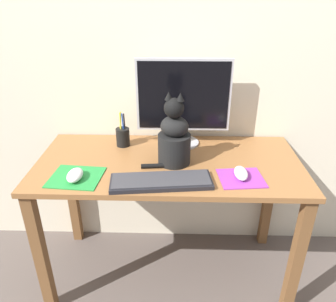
# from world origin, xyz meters

# --- Properties ---
(ground_plane) EXTENTS (12.00, 12.00, 0.00)m
(ground_plane) POSITION_xyz_m (0.00, 0.00, 0.00)
(ground_plane) COLOR #564C47
(wall_back) EXTENTS (7.00, 0.04, 2.50)m
(wall_back) POSITION_xyz_m (0.00, 0.32, 1.25)
(wall_back) COLOR beige
(wall_back) RESTS_ON ground_plane
(desk) EXTENTS (1.24, 0.58, 0.70)m
(desk) POSITION_xyz_m (0.00, 0.00, 0.59)
(desk) COLOR brown
(desk) RESTS_ON ground_plane
(monitor) EXTENTS (0.46, 0.17, 0.44)m
(monitor) POSITION_xyz_m (0.07, 0.19, 0.94)
(monitor) COLOR #B2B2B7
(monitor) RESTS_ON desk
(keyboard) EXTENTS (0.43, 0.18, 0.02)m
(keyboard) POSITION_xyz_m (-0.03, -0.20, 0.71)
(keyboard) COLOR black
(keyboard) RESTS_ON desk
(mousepad_left) EXTENTS (0.23, 0.21, 0.00)m
(mousepad_left) POSITION_xyz_m (-0.39, -0.16, 0.70)
(mousepad_left) COLOR #238438
(mousepad_left) RESTS_ON desk
(mousepad_right) EXTENTS (0.20, 0.18, 0.00)m
(mousepad_right) POSITION_xyz_m (0.31, -0.15, 0.70)
(mousepad_right) COLOR purple
(mousepad_right) RESTS_ON desk
(computer_mouse_left) EXTENTS (0.06, 0.11, 0.04)m
(computer_mouse_left) POSITION_xyz_m (-0.39, -0.18, 0.73)
(computer_mouse_left) COLOR white
(computer_mouse_left) RESTS_ON mousepad_left
(computer_mouse_right) EXTENTS (0.06, 0.11, 0.03)m
(computer_mouse_right) POSITION_xyz_m (0.31, -0.14, 0.72)
(computer_mouse_right) COLOR white
(computer_mouse_right) RESTS_ON mousepad_right
(cat) EXTENTS (0.24, 0.18, 0.34)m
(cat) POSITION_xyz_m (0.02, -0.01, 0.83)
(cat) COLOR black
(cat) RESTS_ON desk
(pen_cup) EXTENTS (0.07, 0.07, 0.18)m
(pen_cup) POSITION_xyz_m (-0.24, 0.16, 0.75)
(pen_cup) COLOR black
(pen_cup) RESTS_ON desk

